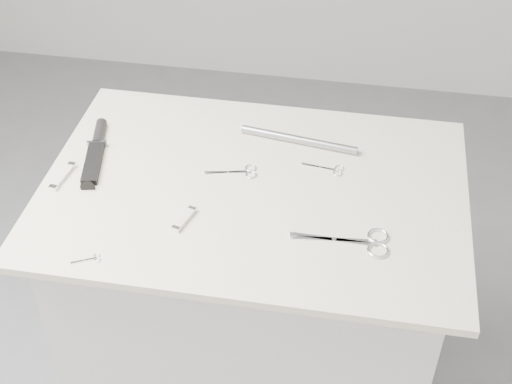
% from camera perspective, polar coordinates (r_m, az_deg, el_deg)
% --- Properties ---
extents(plinth, '(0.90, 0.60, 0.90)m').
position_cam_1_polar(plinth, '(2.02, -0.17, -9.83)').
color(plinth, silver).
rests_on(plinth, ground).
extents(display_board, '(1.00, 0.70, 0.02)m').
position_cam_1_polar(display_board, '(1.69, -0.20, 0.17)').
color(display_board, beige).
rests_on(display_board, plinth).
extents(large_shears, '(0.21, 0.09, 0.01)m').
position_cam_1_polar(large_shears, '(1.56, 8.49, -3.96)').
color(large_shears, white).
rests_on(large_shears, display_board).
extents(embroidery_scissors_a, '(0.13, 0.06, 0.00)m').
position_cam_1_polar(embroidery_scissors_a, '(1.72, -1.20, 1.62)').
color(embroidery_scissors_a, white).
rests_on(embroidery_scissors_a, display_board).
extents(embroidery_scissors_b, '(0.10, 0.04, 0.00)m').
position_cam_1_polar(embroidery_scissors_b, '(1.74, 5.91, 1.84)').
color(embroidery_scissors_b, white).
rests_on(embroidery_scissors_b, display_board).
extents(tiny_scissors, '(0.06, 0.04, 0.00)m').
position_cam_1_polar(tiny_scissors, '(1.55, -13.12, -5.26)').
color(tiny_scissors, white).
rests_on(tiny_scissors, display_board).
extents(sheathed_knife, '(0.09, 0.25, 0.03)m').
position_cam_1_polar(sheathed_knife, '(1.83, -12.69, 3.40)').
color(sheathed_knife, black).
rests_on(sheathed_knife, display_board).
extents(pocket_knife_a, '(0.03, 0.10, 0.01)m').
position_cam_1_polar(pocket_knife_a, '(1.76, -15.20, 1.25)').
color(pocket_knife_a, beige).
rests_on(pocket_knife_a, display_board).
extents(pocket_knife_b, '(0.04, 0.08, 0.01)m').
position_cam_1_polar(pocket_knife_b, '(1.60, -5.76, -2.18)').
color(pocket_knife_b, beige).
rests_on(pocket_knife_b, display_board).
extents(metal_rail, '(0.30, 0.07, 0.02)m').
position_cam_1_polar(metal_rail, '(1.81, 3.44, 4.20)').
color(metal_rail, gray).
rests_on(metal_rail, display_board).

